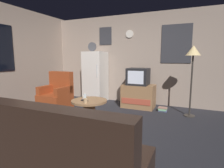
% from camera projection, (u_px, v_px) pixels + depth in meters
% --- Properties ---
extents(ground_plane, '(12.00, 12.00, 0.00)m').
position_uv_depth(ground_plane, '(90.00, 131.00, 3.27)').
color(ground_plane, '#232328').
extents(wall_with_art, '(5.20, 0.12, 2.55)m').
position_uv_depth(wall_with_art, '(132.00, 59.00, 5.30)').
color(wall_with_art, gray).
rests_on(wall_with_art, ground_plane).
extents(fridge, '(0.60, 0.62, 1.77)m').
position_uv_depth(fridge, '(95.00, 77.00, 5.45)').
color(fridge, silver).
rests_on(fridge, ground_plane).
extents(tv_stand, '(0.84, 0.53, 0.61)m').
position_uv_depth(tv_stand, '(138.00, 96.00, 4.82)').
color(tv_stand, '#8E6642').
rests_on(tv_stand, ground_plane).
extents(crt_tv, '(0.54, 0.51, 0.44)m').
position_uv_depth(crt_tv, '(138.00, 77.00, 4.75)').
color(crt_tv, black).
rests_on(crt_tv, tv_stand).
extents(standing_lamp, '(0.32, 0.32, 1.59)m').
position_uv_depth(standing_lamp, '(193.00, 56.00, 3.93)').
color(standing_lamp, '#332D28').
rests_on(standing_lamp, ground_plane).
extents(coffee_table, '(0.72, 0.72, 0.48)m').
position_uv_depth(coffee_table, '(89.00, 111.00, 3.67)').
color(coffee_table, '#8E6642').
rests_on(coffee_table, ground_plane).
extents(wine_glass, '(0.05, 0.05, 0.15)m').
position_uv_depth(wine_glass, '(85.00, 98.00, 3.50)').
color(wine_glass, silver).
rests_on(wine_glass, coffee_table).
extents(mug_ceramic_white, '(0.08, 0.08, 0.09)m').
position_uv_depth(mug_ceramic_white, '(84.00, 97.00, 3.70)').
color(mug_ceramic_white, silver).
rests_on(mug_ceramic_white, coffee_table).
extents(mug_ceramic_tan, '(0.08, 0.08, 0.09)m').
position_uv_depth(mug_ceramic_tan, '(86.00, 101.00, 3.40)').
color(mug_ceramic_tan, tan).
rests_on(mug_ceramic_tan, coffee_table).
extents(remote_control, '(0.15, 0.06, 0.02)m').
position_uv_depth(remote_control, '(84.00, 100.00, 3.56)').
color(remote_control, black).
rests_on(remote_control, coffee_table).
extents(armchair, '(0.68, 0.68, 0.96)m').
position_uv_depth(armchair, '(57.00, 96.00, 4.69)').
color(armchair, maroon).
rests_on(armchair, ground_plane).
extents(couch, '(1.70, 0.80, 0.92)m').
position_uv_depth(couch, '(61.00, 160.00, 1.81)').
color(couch, black).
rests_on(couch, ground_plane).
extents(book_stack, '(0.22, 0.15, 0.10)m').
position_uv_depth(book_stack, '(163.00, 109.00, 4.48)').
color(book_stack, '#535787').
rests_on(book_stack, ground_plane).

